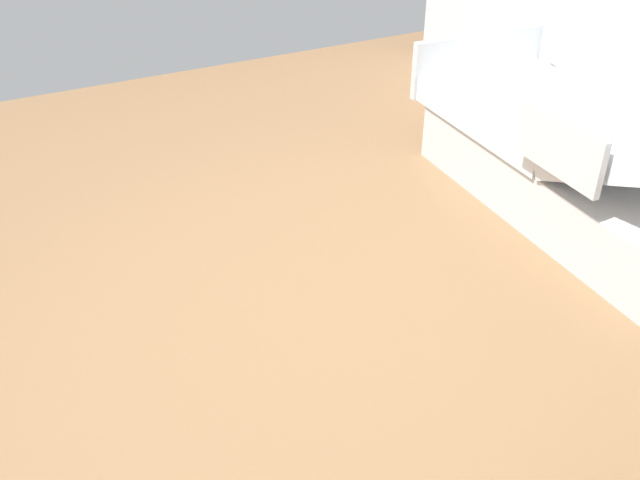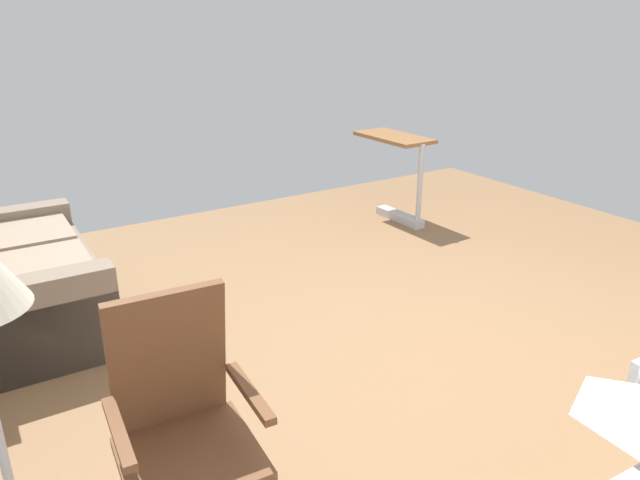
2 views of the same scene
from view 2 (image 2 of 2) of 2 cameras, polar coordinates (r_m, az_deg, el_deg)
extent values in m
plane|color=olive|center=(3.85, 11.37, -9.96)|extent=(6.64, 6.64, 0.00)
cube|color=#7D6C5C|center=(4.40, -26.34, -4.44)|extent=(1.61, 0.87, 0.45)
cube|color=gray|center=(3.96, -25.77, -2.87)|extent=(0.68, 0.65, 0.10)
cube|color=gray|center=(4.65, -26.91, 0.33)|extent=(0.68, 0.65, 0.10)
cube|color=#7D6C5C|center=(3.72, -25.25, -7.53)|extent=(0.19, 0.85, 0.60)
cube|color=#7D6C5C|center=(5.03, -27.42, -0.61)|extent=(0.19, 0.85, 0.60)
cylinder|color=brown|center=(2.63, -8.97, -19.73)|extent=(0.04, 0.04, 0.40)
cube|color=brown|center=(2.32, -12.35, -19.89)|extent=(0.49, 0.51, 0.04)
cube|color=brown|center=(2.31, -14.39, -11.18)|extent=(0.15, 0.44, 0.60)
cube|color=brown|center=(2.22, -6.79, -14.37)|extent=(0.39, 0.07, 0.03)
cube|color=brown|center=(2.14, -18.84, -17.13)|extent=(0.39, 0.07, 0.03)
cylinder|color=#B2B5BA|center=(2.23, -27.92, -19.16)|extent=(0.03, 0.03, 1.15)
cube|color=#B2B5BA|center=(6.00, 7.68, 2.23)|extent=(0.60, 0.14, 0.08)
cylinder|color=black|center=(5.82, 9.36, 1.44)|extent=(0.07, 0.07, 0.06)
cylinder|color=black|center=(6.19, 6.09, 2.79)|extent=(0.07, 0.07, 0.06)
cylinder|color=#B2B5BA|center=(5.70, 9.61, 5.43)|extent=(0.05, 0.05, 0.74)
cube|color=brown|center=(5.90, 7.14, 9.79)|extent=(0.81, 0.42, 0.04)
camera|label=1|loc=(3.33, -34.74, 20.50)|focal=40.81mm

